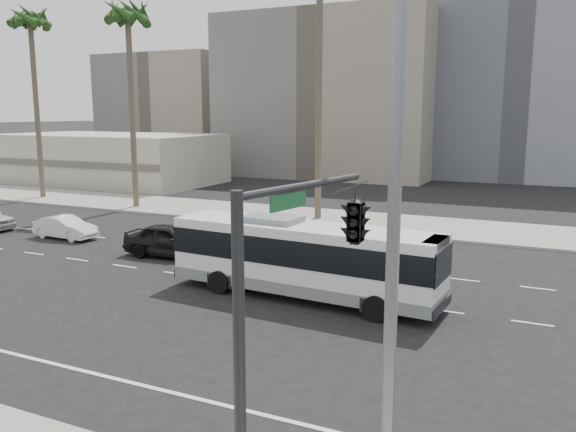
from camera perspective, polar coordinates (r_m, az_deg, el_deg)
The scene contains 14 objects.
ground at distance 25.57m, azimuth -5.33°, elevation -6.42°, with size 700.00×700.00×0.00m, color black.
sidewalk_north at distance 39.33m, azimuth 6.14°, elevation -0.46°, with size 120.00×7.00×0.15m, color gray.
commercial_low at distance 63.60m, azimuth -17.02°, elevation 5.40°, with size 22.00×12.16×5.00m.
midrise_beige_west at distance 70.51m, azimuth 4.84°, elevation 11.51°, with size 24.00×18.00×18.00m, color slate.
midrise_gray_center at distance 73.47m, azimuth 22.17°, elevation 13.89°, with size 20.00×20.00×26.00m, color slate.
midrise_beige_far at distance 87.20m, azimuth -10.48°, elevation 10.12°, with size 18.00×16.00×15.00m, color slate.
civic_tower at distance 273.32m, azimuth 22.77°, elevation 16.01°, with size 42.00×42.00×129.00m.
city_bus at distance 22.99m, azimuth 1.50°, elevation -3.98°, with size 11.13×3.21×3.16m.
car_a at distance 30.13m, azimuth -11.27°, elevation -2.36°, with size 4.98×2.00×1.70m, color black.
car_b at distance 36.25m, azimuth -20.92°, elevation -1.04°, with size 3.99×1.39×1.31m, color white.
streetlight_corner at distance 9.75m, azimuth 9.96°, elevation 2.88°, with size 2.36×4.84×10.70m.
traffic_signal at distance 10.61m, azimuth 5.61°, elevation -1.31°, with size 2.88×3.91×6.20m.
palm_mid at distance 46.11m, azimuth -15.38°, elevation 18.11°, with size 5.01×5.01×15.49m.
palm_far at distance 53.88m, azimuth -23.87°, elevation 16.89°, with size 4.60×4.60×15.82m.
Camera 1 is at (12.47, -21.10, 7.26)m, focal length 36.42 mm.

